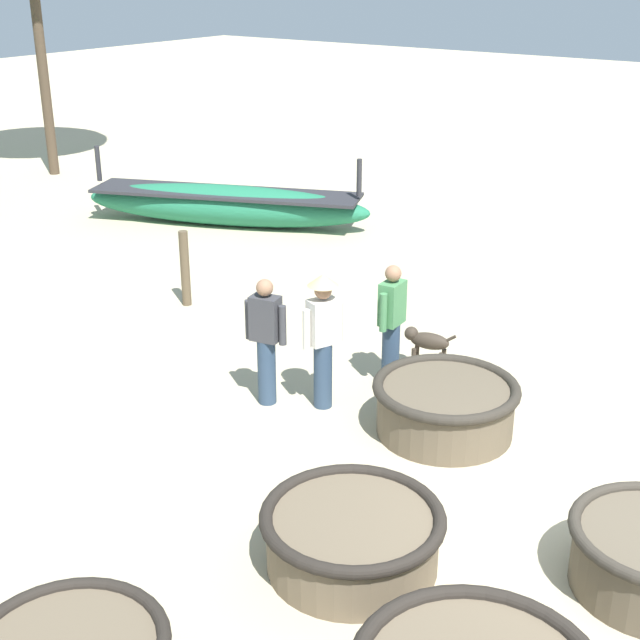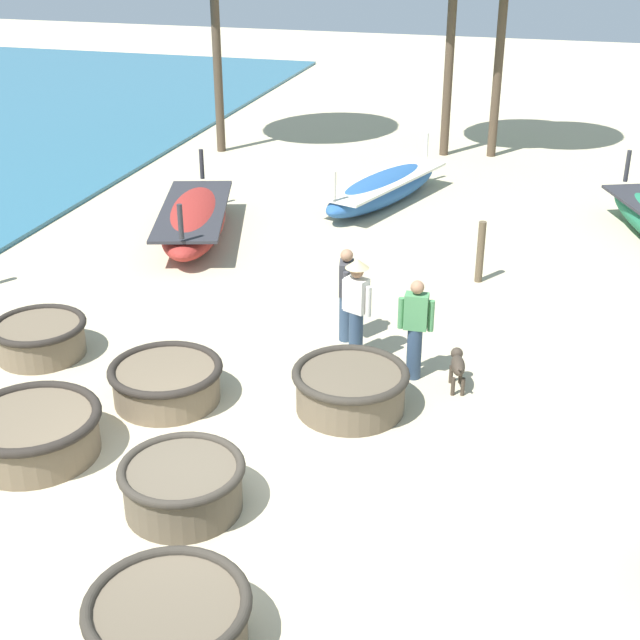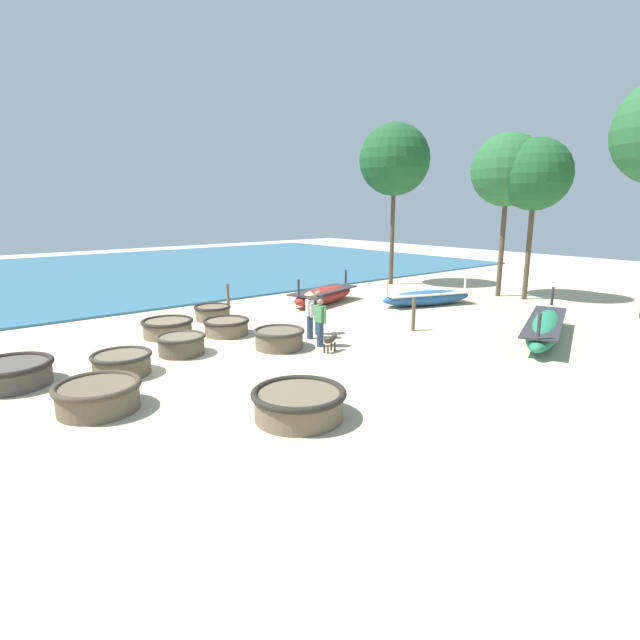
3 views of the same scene
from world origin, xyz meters
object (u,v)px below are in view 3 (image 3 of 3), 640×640
coracle_beside_post (11,373)px  fisherman_hauling (310,311)px  coracle_weathered (279,338)px  dog (330,340)px  mooring_post_mid_beach (414,315)px  tree_left_mid (508,170)px  long_boat_blue_hull (324,295)px  coracle_far_left (98,395)px  coracle_front_right (168,327)px  coracle_far_right (226,326)px  tree_right_mid (535,175)px  coracle_front_left (181,344)px  coracle_nearest (122,363)px  tree_center (395,160)px  mooring_post_inland (228,294)px  fisherman_with_hat (320,321)px  coracle_upturned (213,312)px  long_boat_red_hull (545,328)px  long_boat_green_hull (427,298)px  fisherman_standing_right (318,311)px  coracle_center (299,403)px

coracle_beside_post → fisherman_hauling: size_ratio=1.21×
coracle_weathered → dog: 1.69m
mooring_post_mid_beach → tree_left_mid: tree_left_mid is taller
long_boat_blue_hull → tree_left_mid: tree_left_mid is taller
coracle_far_left → coracle_front_right: 6.42m
coracle_far_right → tree_right_mid: (3.12, 14.66, 5.54)m
coracle_front_left → tree_left_mid: size_ratio=0.19×
coracle_far_left → coracle_nearest: coracle_far_left is taller
coracle_far_right → tree_center: size_ratio=0.18×
coracle_beside_post → tree_right_mid: size_ratio=0.27×
long_boat_blue_hull → tree_left_mid: size_ratio=0.57×
mooring_post_inland → tree_center: bearing=86.2°
tree_center → coracle_beside_post: bearing=-74.9°
coracle_front_right → coracle_weathered: bearing=31.0°
coracle_weathered → mooring_post_inland: mooring_post_inland is taller
fisherman_with_hat → coracle_upturned: bearing=-171.6°
long_boat_red_hull → coracle_front_left: bearing=-121.4°
coracle_upturned → long_boat_green_hull: bearing=68.4°
coracle_front_right → coracle_far_right: (1.07, 1.72, -0.03)m
fisherman_standing_right → mooring_post_inland: (-6.98, 0.31, -0.36)m
mooring_post_inland → coracle_nearest: bearing=-45.7°
coracle_center → mooring_post_inland: bearing=157.2°
coracle_center → fisherman_hauling: size_ratio=1.23×
coracle_beside_post → fisherman_with_hat: (2.18, 8.35, 0.49)m
coracle_far_right → mooring_post_mid_beach: (3.79, 5.58, 0.28)m
coracle_front_right → tree_center: tree_center is taller
dog → long_boat_red_hull: bearing=61.5°
long_boat_green_hull → tree_right_mid: (2.04, 4.93, 5.49)m
coracle_upturned → fisherman_standing_right: 4.85m
coracle_front_left → mooring_post_inland: size_ratio=1.58×
coracle_front_left → fisherman_with_hat: bearing=62.1°
coracle_far_right → fisherman_with_hat: bearing=26.2°
coracle_far_left → long_boat_green_hull: bearing=101.3°
long_boat_blue_hull → tree_left_mid: 10.70m
coracle_beside_post → fisherman_with_hat: bearing=75.3°
tree_center → fisherman_standing_right: bearing=-59.3°
dog → tree_left_mid: bearing=99.2°
coracle_far_left → tree_left_mid: size_ratio=0.24×
coracle_beside_post → tree_center: size_ratio=0.23×
long_boat_red_hull → fisherman_hauling: bearing=-130.6°
coracle_front_left → fisherman_standing_right: size_ratio=0.95×
coracle_upturned → mooring_post_inland: (-2.51, 2.10, 0.16)m
mooring_post_mid_beach → coracle_front_left: bearing=-108.1°
fisherman_with_hat → tree_right_mid: size_ratio=0.21×
mooring_post_inland → tree_center: size_ratio=0.11×
coracle_upturned → coracle_far_right: coracle_upturned is taller
coracle_far_right → tree_center: 15.34m
long_boat_blue_hull → mooring_post_inland: bearing=-128.0°
tree_left_mid → tree_center: bearing=-168.1°
coracle_center → long_boat_green_hull: bearing=117.4°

